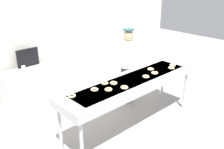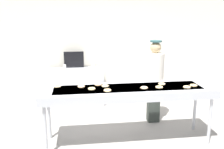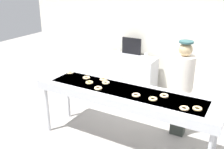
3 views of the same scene
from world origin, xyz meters
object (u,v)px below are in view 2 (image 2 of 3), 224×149
at_px(fryer_conveyor, 128,92).
at_px(plain_donut_10, 92,89).
at_px(menu_display, 74,60).
at_px(plain_donut_5, 144,88).
at_px(plain_donut_7, 98,85).
at_px(plain_donut_4, 58,86).
at_px(worker_baker, 155,76).
at_px(paper_cup_0, 65,67).
at_px(plain_donut_3, 187,87).
at_px(plain_donut_1, 194,85).
at_px(prep_counter, 75,87).
at_px(plain_donut_6, 81,86).
at_px(plain_donut_9, 162,84).
at_px(plain_donut_2, 107,90).
at_px(plain_donut_8, 159,87).
at_px(plain_donut_0, 105,86).
at_px(paper_cup_1, 93,66).

relative_size(fryer_conveyor, plain_donut_10, 23.28).
bearing_deg(menu_display, plain_donut_5, -63.01).
bearing_deg(fryer_conveyor, plain_donut_7, 159.29).
bearing_deg(plain_donut_4, menu_display, 82.56).
distance_m(plain_donut_4, worker_baker, 1.99).
bearing_deg(paper_cup_0, plain_donut_3, -45.02).
height_order(worker_baker, menu_display, worker_baker).
height_order(plain_donut_1, prep_counter, plain_donut_1).
distance_m(plain_donut_6, worker_baker, 1.64).
xyz_separation_m(plain_donut_6, paper_cup_0, (-0.36, 1.86, -0.06)).
height_order(plain_donut_3, plain_donut_4, same).
relative_size(plain_donut_5, plain_donut_9, 1.00).
height_order(plain_donut_4, prep_counter, plain_donut_4).
bearing_deg(plain_donut_5, plain_donut_4, 168.86).
bearing_deg(plain_donut_3, plain_donut_6, 171.14).
height_order(plain_donut_10, worker_baker, worker_baker).
height_order(plain_donut_2, paper_cup_0, plain_donut_2).
distance_m(plain_donut_5, plain_donut_8, 0.26).
height_order(plain_donut_6, menu_display, menu_display).
xyz_separation_m(plain_donut_0, menu_display, (-0.55, 2.13, 0.07)).
height_order(plain_donut_6, worker_baker, worker_baker).
xyz_separation_m(fryer_conveyor, plain_donut_7, (-0.50, 0.19, 0.09)).
xyz_separation_m(plain_donut_6, plain_donut_7, (0.30, 0.08, 0.00)).
bearing_deg(menu_display, plain_donut_1, -48.09).
relative_size(plain_donut_3, plain_donut_8, 1.00).
relative_size(plain_donut_6, prep_counter, 0.09).
bearing_deg(plain_donut_8, plain_donut_10, 176.84).
bearing_deg(prep_counter, paper_cup_0, -172.29).
height_order(plain_donut_5, prep_counter, plain_donut_5).
height_order(plain_donut_6, plain_donut_10, same).
relative_size(plain_donut_8, paper_cup_1, 0.99).
distance_m(plain_donut_0, plain_donut_9, 1.01).
height_order(plain_donut_8, paper_cup_0, plain_donut_8).
distance_m(plain_donut_10, worker_baker, 1.56).
distance_m(plain_donut_10, paper_cup_0, 2.09).
height_order(prep_counter, menu_display, menu_display).
height_order(plain_donut_8, prep_counter, plain_donut_8).
bearing_deg(plain_donut_8, menu_display, 121.91).
xyz_separation_m(plain_donut_8, plain_donut_10, (-1.14, 0.06, 0.00)).
height_order(plain_donut_10, paper_cup_1, plain_donut_10).
height_order(worker_baker, paper_cup_0, worker_baker).
bearing_deg(prep_counter, plain_donut_8, -55.59).
xyz_separation_m(plain_donut_1, plain_donut_4, (-2.34, 0.27, 0.00)).
bearing_deg(paper_cup_1, paper_cup_0, -175.19).
distance_m(plain_donut_1, plain_donut_4, 2.35).
bearing_deg(plain_donut_0, plain_donut_6, 176.30).
height_order(plain_donut_7, plain_donut_10, same).
xyz_separation_m(worker_baker, menu_display, (-1.63, 1.44, 0.11)).
height_order(plain_donut_3, paper_cup_1, plain_donut_3).
relative_size(plain_donut_10, worker_baker, 0.07).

